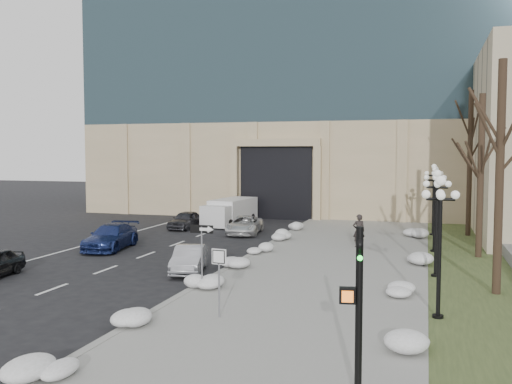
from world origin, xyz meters
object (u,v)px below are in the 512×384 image
car_b (189,259)px  one_way_sign (205,237)px  pedestrian (359,231)px  car_d (245,225)px  box_truck (230,212)px  lamppost_c (435,197)px  car_e (186,220)px  lamppost_b (437,209)px  car_c (111,237)px  lamppost_d (434,190)px  keep_sign (219,268)px  lamppost_a (440,228)px  traffic_signal (357,319)px

car_b → one_way_sign: bearing=-71.7°
pedestrian → one_way_sign: one_way_sign is taller
car_d → box_truck: size_ratio=0.70×
lamppost_c → one_way_sign: bearing=-126.5°
lamppost_c → pedestrian: bearing=177.9°
car_b → car_e: size_ratio=0.99×
lamppost_b → lamppost_c: size_ratio=1.00×
pedestrian → car_e: bearing=-41.9°
car_e → one_way_sign: one_way_sign is taller
car_b → box_truck: box_truck is taller
car_c → lamppost_b: lamppost_b is taller
pedestrian → lamppost_d: lamppost_d is taller
car_d → lamppost_d: bearing=4.4°
car_e → keep_sign: (10.17, -20.41, 1.10)m
box_truck → lamppost_a: (14.80, -21.63, 2.14)m
car_c → lamppost_a: 19.99m
lamppost_d → traffic_signal: bearing=-93.9°
car_e → lamppost_a: size_ratio=0.79×
box_truck → lamppost_b: 21.27m
lamppost_a → lamppost_c: size_ratio=1.00×
car_b → lamppost_d: lamppost_d is taller
car_b → car_d: bearing=81.7°
keep_sign → traffic_signal: bearing=-39.3°
car_e → lamppost_b: lamppost_b is taller
car_c → car_d: (5.47, 7.87, -0.09)m
box_truck → lamppost_d: bearing=-2.6°
car_b → lamppost_d: (10.82, 14.88, 2.46)m
car_b → lamppost_c: size_ratio=0.78×
car_d → lamppost_d: 12.64m
pedestrian → box_truck: pedestrian is taller
pedestrian → box_truck: size_ratio=0.30×
car_b → one_way_sign: (2.14, -3.33, 1.60)m
box_truck → lamppost_a: bearing=-50.0°
car_b → keep_sign: 7.82m
keep_sign → lamppost_c: lamppost_c is taller
car_e → keep_sign: 22.83m
lamppost_b → pedestrian: bearing=121.5°
lamppost_c → car_e: bearing=162.5°
lamppost_c → lamppost_d: 6.50m
car_d → one_way_sign: 16.20m
one_way_sign → lamppost_d: bearing=64.0°
one_way_sign → traffic_signal: 10.93m
traffic_signal → lamppost_c: (1.80, 20.21, 1.12)m
car_d → lamppost_d: (12.15, 2.48, 2.46)m
car_d → lamppost_b: bearing=-48.0°
traffic_signal → lamppost_b: lamppost_b is taller
car_b → car_d: (-1.33, 12.41, -0.00)m
car_c → one_way_sign: 12.01m
keep_sign → lamppost_d: 22.65m
car_e → lamppost_b: bearing=-33.4°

